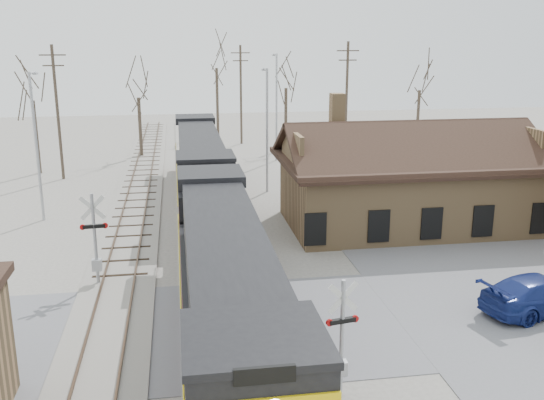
{
  "coord_description": "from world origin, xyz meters",
  "views": [
    {
      "loc": [
        -1.55,
        -21.81,
        11.14
      ],
      "look_at": [
        3.34,
        9.0,
        2.72
      ],
      "focal_mm": 40.0,
      "sensor_mm": 36.0,
      "label": 1
    }
  ],
  "objects_px": {
    "depot": "(405,186)",
    "locomotive_lead": "(228,294)",
    "locomotive_trailing": "(201,166)",
    "parked_car": "(541,294)"
  },
  "relations": [
    {
      "from": "locomotive_trailing",
      "to": "parked_car",
      "type": "bearing_deg",
      "value": -56.44
    },
    {
      "from": "locomotive_trailing",
      "to": "depot",
      "type": "bearing_deg",
      "value": -31.51
    },
    {
      "from": "depot",
      "to": "locomotive_lead",
      "type": "distance_m",
      "value": 18.74
    },
    {
      "from": "depot",
      "to": "locomotive_lead",
      "type": "height_order",
      "value": "depot"
    },
    {
      "from": "locomotive_lead",
      "to": "parked_car",
      "type": "xyz_separation_m",
      "value": [
        13.19,
        1.86,
        -1.72
      ]
    },
    {
      "from": "locomotive_trailing",
      "to": "parked_car",
      "type": "distance_m",
      "value": 23.93
    },
    {
      "from": "depot",
      "to": "parked_car",
      "type": "height_order",
      "value": "depot"
    },
    {
      "from": "locomotive_trailing",
      "to": "parked_car",
      "type": "relative_size",
      "value": 3.95
    },
    {
      "from": "depot",
      "to": "locomotive_trailing",
      "type": "relative_size",
      "value": 0.71
    },
    {
      "from": "locomotive_lead",
      "to": "parked_car",
      "type": "height_order",
      "value": "locomotive_lead"
    }
  ]
}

